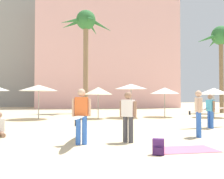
# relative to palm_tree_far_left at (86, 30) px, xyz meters

# --- Properties ---
(ground) EXTENTS (120.00, 120.00, 0.00)m
(ground) POSITION_rel_palm_tree_far_left_xyz_m (0.60, -18.99, -7.76)
(ground) COLOR beige
(hotel_pink) EXTENTS (19.34, 9.09, 15.12)m
(hotel_pink) POSITION_rel_palm_tree_far_left_xyz_m (3.38, 14.22, -0.20)
(hotel_pink) COLOR beige
(hotel_pink) RESTS_ON ground
(hotel_tower_gray) EXTENTS (18.79, 9.59, 29.59)m
(hotel_tower_gray) POSITION_rel_palm_tree_far_left_xyz_m (-6.05, 20.38, 7.04)
(hotel_tower_gray) COLOR gray
(hotel_tower_gray) RESTS_ON ground
(palm_tree_far_left) EXTENTS (4.86, 4.81, 9.60)m
(palm_tree_far_left) POSITION_rel_palm_tree_far_left_xyz_m (0.00, 0.00, 0.00)
(palm_tree_far_left) COLOR #896B4C
(palm_tree_far_left) RESTS_ON ground
(palm_tree_left) EXTENTS (5.32, 5.48, 8.22)m
(palm_tree_left) POSITION_rel_palm_tree_far_left_xyz_m (12.73, -1.21, -0.99)
(palm_tree_left) COLOR brown
(palm_tree_left) RESTS_ON ground
(cafe_umbrella_0) EXTENTS (2.19, 2.19, 2.19)m
(cafe_umbrella_0) POSITION_rel_palm_tree_far_left_xyz_m (5.78, -5.41, -5.80)
(cafe_umbrella_0) COLOR gray
(cafe_umbrella_0) RESTS_ON ground
(cafe_umbrella_1) EXTENTS (2.65, 2.65, 2.31)m
(cafe_umbrella_1) POSITION_rel_palm_tree_far_left_xyz_m (-3.28, -6.16, -5.65)
(cafe_umbrella_1) COLOR gray
(cafe_umbrella_1) RESTS_ON ground
(cafe_umbrella_2) EXTENTS (2.32, 2.32, 2.16)m
(cafe_umbrella_2) POSITION_rel_palm_tree_far_left_xyz_m (9.24, -6.22, -5.85)
(cafe_umbrella_2) COLOR gray
(cafe_umbrella_2) RESTS_ON ground
(cafe_umbrella_3) EXTENTS (2.00, 2.00, 2.18)m
(cafe_umbrella_3) POSITION_rel_palm_tree_far_left_xyz_m (0.75, -6.24, -5.84)
(cafe_umbrella_3) COLOR gray
(cafe_umbrella_3) RESTS_ON ground
(cafe_umbrella_6) EXTENTS (2.35, 2.35, 2.43)m
(cafe_umbrella_6) POSITION_rel_palm_tree_far_left_xyz_m (3.17, -5.71, -5.51)
(cafe_umbrella_6) COLOR gray
(cafe_umbrella_6) RESTS_ON ground
(beach_towel) EXTENTS (1.71, 1.11, 0.01)m
(beach_towel) POSITION_rel_palm_tree_far_left_xyz_m (2.51, -17.11, -7.75)
(beach_towel) COLOR #EF6684
(beach_towel) RESTS_ON ground
(backpack) EXTENTS (0.34, 0.31, 0.42)m
(backpack) POSITION_rel_palm_tree_far_left_xyz_m (1.53, -17.67, -7.55)
(backpack) COLOR #46215E
(backpack) RESTS_ON ground
(person_far_left) EXTENTS (0.80, 3.07, 1.76)m
(person_far_left) POSITION_rel_palm_tree_far_left_xyz_m (-0.44, -15.84, -6.82)
(person_far_left) COLOR blue
(person_far_left) RESTS_ON ground
(person_near_left) EXTENTS (2.70, 1.14, 1.63)m
(person_near_left) POSITION_rel_palm_tree_far_left_xyz_m (5.68, -12.35, -6.86)
(person_near_left) COLOR blue
(person_near_left) RESTS_ON ground
(person_near_right) EXTENTS (0.54, 0.43, 1.67)m
(person_near_right) POSITION_rel_palm_tree_far_left_xyz_m (1.09, -15.79, -6.84)
(person_near_right) COLOR #3D3D42
(person_near_right) RESTS_ON ground
(person_mid_right) EXTENTS (0.32, 0.60, 1.74)m
(person_mid_right) POSITION_rel_palm_tree_far_left_xyz_m (3.90, -14.98, -6.80)
(person_mid_right) COLOR blue
(person_mid_right) RESTS_ON ground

